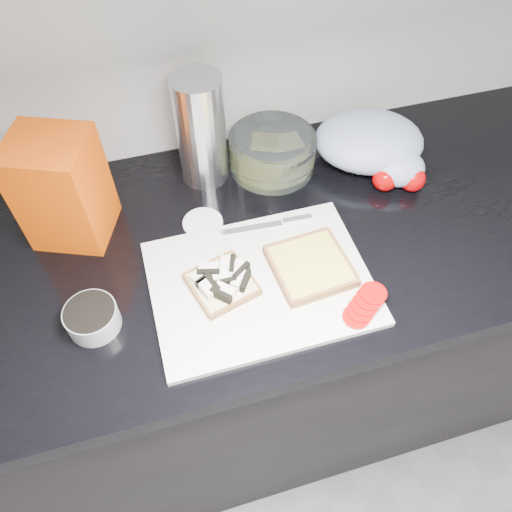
{
  "coord_description": "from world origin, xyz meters",
  "views": [
    {
      "loc": [
        -0.21,
        0.58,
        1.67
      ],
      "look_at": [
        -0.06,
        1.11,
        0.95
      ],
      "focal_mm": 35.0,
      "sensor_mm": 36.0,
      "label": 1
    }
  ],
  "objects_px": {
    "steel_canister": "(201,131)",
    "bread_bag": "(62,190)",
    "cutting_board": "(261,283)",
    "glass_bowl": "(272,152)"
  },
  "relations": [
    {
      "from": "steel_canister",
      "to": "bread_bag",
      "type": "bearing_deg",
      "value": -163.7
    },
    {
      "from": "cutting_board",
      "to": "bread_bag",
      "type": "bearing_deg",
      "value": 143.28
    },
    {
      "from": "cutting_board",
      "to": "steel_canister",
      "type": "bearing_deg",
      "value": 95.97
    },
    {
      "from": "glass_bowl",
      "to": "bread_bag",
      "type": "height_order",
      "value": "bread_bag"
    },
    {
      "from": "cutting_board",
      "to": "glass_bowl",
      "type": "xyz_separation_m",
      "value": [
        0.12,
        0.3,
        0.03
      ]
    },
    {
      "from": "cutting_board",
      "to": "bread_bag",
      "type": "relative_size",
      "value": 1.81
    },
    {
      "from": "glass_bowl",
      "to": "cutting_board",
      "type": "bearing_deg",
      "value": -110.98
    },
    {
      "from": "cutting_board",
      "to": "glass_bowl",
      "type": "height_order",
      "value": "glass_bowl"
    },
    {
      "from": "bread_bag",
      "to": "steel_canister",
      "type": "bearing_deg",
      "value": 38.71
    },
    {
      "from": "cutting_board",
      "to": "bread_bag",
      "type": "xyz_separation_m",
      "value": [
        -0.31,
        0.23,
        0.1
      ]
    }
  ]
}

